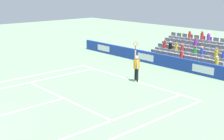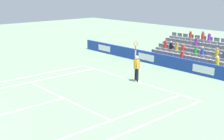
{
  "view_description": "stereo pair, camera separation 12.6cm",
  "coord_description": "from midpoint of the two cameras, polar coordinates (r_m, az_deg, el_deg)",
  "views": [
    {
      "loc": [
        -13.95,
        2.43,
        5.99
      ],
      "look_at": [
        -0.24,
        -9.91,
        1.1
      ],
      "focal_mm": 48.46,
      "sensor_mm": 36.0,
      "label": 1
    },
    {
      "loc": [
        -14.03,
        2.33,
        5.99
      ],
      "look_at": [
        -0.24,
        -9.91,
        1.1
      ],
      "focal_mm": 48.46,
      "sensor_mm": 36.0,
      "label": 2
    }
  ],
  "objects": [
    {
      "name": "stadium_stand",
      "position": [
        26.47,
        15.47,
        2.76
      ],
      "size": [
        6.82,
        3.8,
        2.61
      ],
      "color": "gray",
      "rests_on": "ground"
    },
    {
      "name": "line_doubles_sideline_left",
      "position": [
        22.01,
        -17.74,
        -1.66
      ],
      "size": [
        0.1,
        11.89,
        0.01
      ],
      "primitive_type": "cube",
      "color": "white",
      "rests_on": "ground"
    },
    {
      "name": "line_baseline",
      "position": [
        20.86,
        3.8,
        -1.86
      ],
      "size": [
        10.97,
        0.1,
        0.01
      ],
      "primitive_type": "cube",
      "color": "white",
      "rests_on": "ground"
    },
    {
      "name": "line_singles_sideline_right",
      "position": [
        14.24,
        -1.36,
        -10.02
      ],
      "size": [
        0.1,
        11.89,
        0.01
      ],
      "primitive_type": "cube",
      "color": "white",
      "rests_on": "ground"
    },
    {
      "name": "line_doubles_sideline_right",
      "position": [
        13.33,
        2.54,
        -11.87
      ],
      "size": [
        0.1,
        11.89,
        0.01
      ],
      "primitive_type": "cube",
      "color": "white",
      "rests_on": "ground"
    },
    {
      "name": "line_service",
      "position": [
        17.57,
        -8.96,
        -5.26
      ],
      "size": [
        8.23,
        0.1,
        0.01
      ],
      "primitive_type": "cube",
      "color": "white",
      "rests_on": "ground"
    },
    {
      "name": "sponsor_barrier",
      "position": [
        24.16,
        11.59,
        1.37
      ],
      "size": [
        21.98,
        0.22,
        0.97
      ],
      "color": "#193899",
      "rests_on": "ground"
    },
    {
      "name": "line_centre_service",
      "position": [
        16.21,
        -18.57,
        -7.64
      ],
      "size": [
        0.1,
        6.4,
        0.01
      ],
      "primitive_type": "cube",
      "color": "white",
      "rests_on": "ground"
    },
    {
      "name": "line_singles_sideline_left",
      "position": [
        20.81,
        -16.19,
        -2.48
      ],
      "size": [
        0.1,
        11.89,
        0.01
      ],
      "primitive_type": "cube",
      "color": "white",
      "rests_on": "ground"
    },
    {
      "name": "tennis_player",
      "position": [
        20.3,
        4.84,
        0.54
      ],
      "size": [
        0.51,
        0.43,
        2.85
      ],
      "color": "black",
      "rests_on": "ground"
    },
    {
      "name": "line_centre_mark",
      "position": [
        20.8,
        3.61,
        -1.91
      ],
      "size": [
        0.1,
        0.2,
        0.01
      ],
      "primitive_type": "cube",
      "color": "white",
      "rests_on": "ground"
    }
  ]
}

